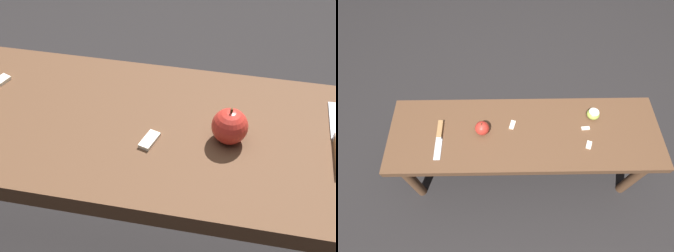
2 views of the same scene
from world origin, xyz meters
TOP-DOWN VIEW (x-y plane):
  - ground_plane at (0.00, 0.00)m, footprint 8.00×8.00m
  - wooden_bench at (0.00, 0.00)m, footprint 1.37×0.42m
  - apple_whole at (-0.21, 0.01)m, footprint 0.07×0.07m
  - apple_slice_center at (-0.06, 0.04)m, footprint 0.04×0.05m
  - apple_slice_near_bowl at (0.31, -0.08)m, footprint 0.04×0.05m

SIDE VIEW (x-z plane):
  - ground_plane at x=0.00m, z-range 0.00..0.00m
  - wooden_bench at x=0.00m, z-range 0.18..0.66m
  - apple_slice_near_bowl at x=0.31m, z-range 0.48..0.49m
  - apple_slice_center at x=-0.06m, z-range 0.48..0.49m
  - apple_whole at x=-0.21m, z-range 0.48..0.56m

